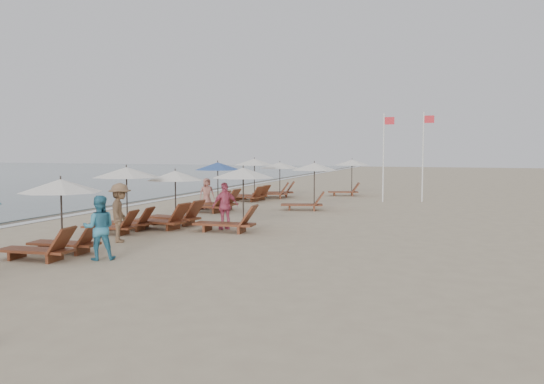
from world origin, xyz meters
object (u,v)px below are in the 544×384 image
(beachgoer_far_a, at_px, (225,206))
(beachgoer_far_b, at_px, (207,193))
(beachgoer_mid_a, at_px, (99,228))
(flag_pole_near, at_px, (384,153))
(lounger_station_4, at_px, (212,189))
(lounger_station_5, at_px, (251,178))
(lounger_station_6, at_px, (276,180))
(lounger_station_2, at_px, (122,198))
(beachgoer_mid_b, at_px, (120,213))
(inland_station_1, at_px, (309,181))
(lounger_station_3, at_px, (168,202))
(inland_station_0, at_px, (234,194))
(lounger_station_1, at_px, (54,219))
(inland_station_2, at_px, (349,172))

(beachgoer_far_a, relative_size, beachgoer_far_b, 1.14)
(beachgoer_mid_a, distance_m, flag_pole_near, 19.22)
(beachgoer_mid_a, height_order, beachgoer_far_a, beachgoer_far_a)
(lounger_station_4, height_order, lounger_station_5, lounger_station_5)
(lounger_station_5, bearing_deg, lounger_station_6, 72.69)
(lounger_station_2, xyz_separation_m, beachgoer_mid_b, (1.11, -1.77, -0.27))
(inland_station_1, relative_size, flag_pole_near, 0.57)
(lounger_station_3, relative_size, inland_station_0, 0.95)
(beachgoer_mid_b, bearing_deg, beachgoer_far_a, -55.24)
(lounger_station_3, distance_m, inland_station_0, 2.75)
(lounger_station_1, bearing_deg, lounger_station_2, 100.52)
(lounger_station_6, distance_m, inland_station_0, 13.69)
(inland_station_1, bearing_deg, lounger_station_3, -114.78)
(beachgoer_far_a, xyz_separation_m, beachgoer_far_b, (-3.61, 6.08, -0.10))
(beachgoer_far_b, distance_m, flag_pole_near, 10.03)
(lounger_station_6, relative_size, inland_station_2, 1.08)
(lounger_station_2, xyz_separation_m, lounger_station_4, (0.15, 7.04, -0.18))
(lounger_station_4, bearing_deg, lounger_station_1, -86.65)
(inland_station_2, relative_size, beachgoer_mid_a, 1.55)
(lounger_station_5, relative_size, beachgoer_mid_b, 1.41)
(flag_pole_near, bearing_deg, lounger_station_6, 174.55)
(lounger_station_6, bearing_deg, lounger_station_5, -107.31)
(lounger_station_6, height_order, beachgoer_mid_a, lounger_station_6)
(lounger_station_1, height_order, flag_pole_near, flag_pole_near)
(lounger_station_2, distance_m, lounger_station_6, 14.80)
(lounger_station_2, height_order, beachgoer_mid_a, lounger_station_2)
(lounger_station_2, xyz_separation_m, inland_station_2, (4.49, 17.60, 0.26))
(lounger_station_3, distance_m, beachgoer_mid_b, 3.44)
(beachgoer_far_a, bearing_deg, lounger_station_2, -18.07)
(lounger_station_5, xyz_separation_m, beachgoer_far_b, (-0.52, -4.63, -0.50))
(lounger_station_5, relative_size, lounger_station_6, 0.92)
(beachgoer_mid_b, bearing_deg, lounger_station_4, -20.19)
(lounger_station_5, distance_m, beachgoer_mid_b, 14.34)
(lounger_station_2, height_order, lounger_station_5, lounger_station_5)
(lounger_station_1, height_order, lounger_station_4, lounger_station_4)
(lounger_station_3, height_order, beachgoer_far_a, lounger_station_3)
(beachgoer_mid_b, bearing_deg, beachgoer_far_b, -16.83)
(inland_station_2, distance_m, flag_pole_near, 4.46)
(lounger_station_6, distance_m, inland_station_1, 6.81)
(beachgoer_mid_a, bearing_deg, lounger_station_3, -109.26)
(lounger_station_6, distance_m, beachgoer_mid_a, 19.18)
(inland_station_2, bearing_deg, lounger_station_5, -131.52)
(lounger_station_6, relative_size, beachgoer_far_b, 1.89)
(lounger_station_1, xyz_separation_m, lounger_station_6, (-0.12, 19.16, 0.05))
(lounger_station_2, xyz_separation_m, beachgoer_far_b, (-0.53, 7.90, -0.45))
(inland_station_1, height_order, inland_station_2, same)
(lounger_station_5, distance_m, beachgoer_far_a, 11.16)
(inland_station_2, bearing_deg, beachgoer_far_b, -117.31)
(beachgoer_mid_a, bearing_deg, beachgoer_mid_b, -98.72)
(lounger_station_5, distance_m, beachgoer_far_b, 4.69)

